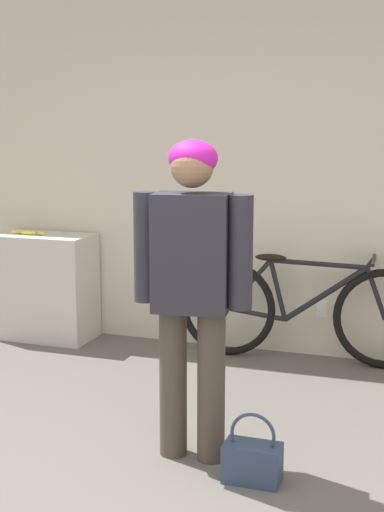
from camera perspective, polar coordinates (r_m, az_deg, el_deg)
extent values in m
cube|color=beige|center=(5.19, 4.69, 6.57)|extent=(8.00, 0.06, 2.60)
cube|color=white|center=(5.20, 10.35, -4.17)|extent=(0.08, 0.01, 0.12)
cube|color=beige|center=(5.68, -11.72, -2.39)|extent=(0.76, 0.41, 0.82)
cylinder|color=#4C4238|center=(3.61, -1.52, -10.06)|extent=(0.14, 0.14, 0.76)
cylinder|color=#4C4238|center=(3.55, 1.55, -10.42)|extent=(0.14, 0.14, 0.76)
cube|color=#2D2D38|center=(3.40, 0.00, 0.28)|extent=(0.39, 0.27, 0.57)
cylinder|color=#2D2D38|center=(3.48, -3.73, 0.73)|extent=(0.12, 0.12, 0.54)
cylinder|color=#2D2D38|center=(3.33, 3.90, 0.29)|extent=(0.12, 0.12, 0.54)
sphere|color=#A37556|center=(3.35, 0.00, 7.21)|extent=(0.21, 0.21, 0.21)
ellipsoid|color=#D11EAD|center=(3.37, 0.08, 7.83)|extent=(0.24, 0.22, 0.17)
torus|color=black|center=(5.14, 2.84, -4.19)|extent=(0.70, 0.09, 0.70)
cylinder|color=black|center=(5.11, 5.13, -4.62)|extent=(0.42, 0.05, 0.09)
cylinder|color=black|center=(5.07, 4.55, -2.29)|extent=(0.33, 0.05, 0.39)
cylinder|color=black|center=(5.04, 6.88, -2.71)|extent=(0.14, 0.04, 0.43)
cylinder|color=black|center=(5.00, 10.61, -3.01)|extent=(0.57, 0.07, 0.43)
cylinder|color=black|center=(4.96, 10.06, -0.63)|extent=(0.66, 0.07, 0.05)
cylinder|color=black|center=(4.98, 14.52, -2.92)|extent=(0.16, 0.04, 0.36)
cylinder|color=black|center=(4.94, 14.09, -0.58)|extent=(0.07, 0.04, 0.08)
cylinder|color=black|center=(4.93, 14.34, -0.25)|extent=(0.05, 0.46, 0.02)
ellipsoid|color=black|center=(5.00, 6.31, -0.11)|extent=(0.22, 0.09, 0.05)
ellipsoid|color=#EAD64C|center=(5.61, -12.98, 1.84)|extent=(0.14, 0.04, 0.04)
ellipsoid|color=#EAD64C|center=(5.67, -13.66, 1.90)|extent=(0.13, 0.08, 0.03)
ellipsoid|color=#EAD64C|center=(5.57, -12.11, 1.83)|extent=(0.12, 0.08, 0.03)
sphere|color=brown|center=(5.70, -14.00, 1.94)|extent=(0.02, 0.02, 0.02)
cube|color=#334260|center=(3.47, 4.85, -16.16)|extent=(0.27, 0.15, 0.18)
torus|color=#334260|center=(3.41, 4.88, -14.08)|extent=(0.22, 0.02, 0.22)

